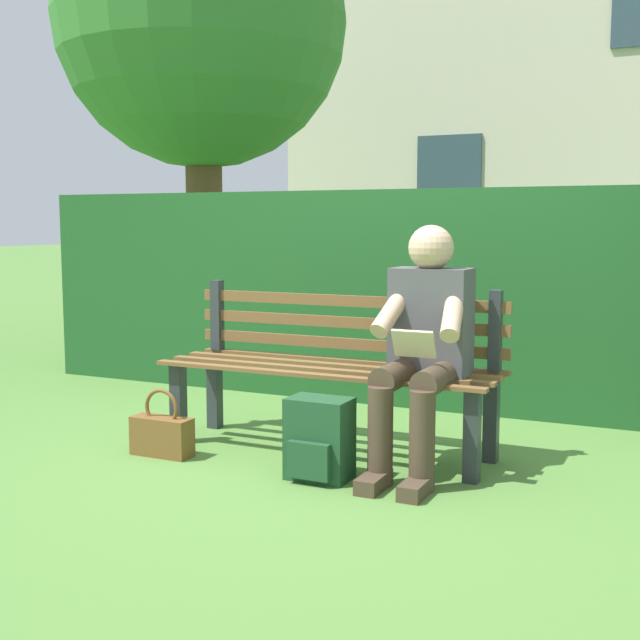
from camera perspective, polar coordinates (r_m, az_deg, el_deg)
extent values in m
plane|color=#517F38|center=(4.41, 0.56, -9.04)|extent=(60.00, 60.00, 0.00)
cube|color=#2D3338|center=(3.92, 10.42, -7.86)|extent=(0.07, 0.07, 0.44)
cube|color=#2D3338|center=(4.60, -9.73, -5.66)|extent=(0.07, 0.07, 0.44)
cube|color=#2D3338|center=(4.27, 11.70, -6.69)|extent=(0.07, 0.07, 0.44)
cube|color=#2D3338|center=(4.90, -7.27, -4.86)|extent=(0.07, 0.07, 0.44)
cube|color=brown|center=(4.52, 1.81, -2.82)|extent=(1.79, 0.06, 0.02)
cube|color=brown|center=(4.38, 0.99, -3.13)|extent=(1.79, 0.06, 0.02)
cube|color=brown|center=(4.24, 0.13, -3.46)|extent=(1.79, 0.06, 0.02)
cube|color=brown|center=(4.11, -0.79, -3.80)|extent=(1.79, 0.06, 0.02)
cube|color=#2D3338|center=(4.22, 11.97, -0.72)|extent=(0.06, 0.06, 0.41)
cube|color=#2D3338|center=(4.86, -7.09, 0.34)|extent=(0.06, 0.06, 0.41)
cube|color=brown|center=(4.50, 1.76, -1.63)|extent=(1.79, 0.02, 0.06)
cube|color=brown|center=(4.48, 1.77, -0.15)|extent=(1.79, 0.02, 0.06)
cube|color=brown|center=(4.47, 1.77, 1.33)|extent=(1.79, 0.02, 0.06)
cube|color=#4C4C51|center=(4.10, 7.66, -0.07)|extent=(0.38, 0.22, 0.52)
sphere|color=#D8AD8C|center=(4.05, 7.65, 4.95)|extent=(0.22, 0.22, 0.22)
cylinder|color=#473828|center=(3.90, 8.06, -3.97)|extent=(0.13, 0.42, 0.13)
cylinder|color=#473828|center=(3.97, 5.30, -3.77)|extent=(0.13, 0.42, 0.13)
cylinder|color=#473828|center=(3.76, 7.04, -8.26)|extent=(0.12, 0.12, 0.46)
cylinder|color=#473828|center=(3.83, 4.17, -7.97)|extent=(0.12, 0.12, 0.46)
cube|color=#473828|center=(3.75, 6.60, -11.43)|extent=(0.10, 0.24, 0.07)
cube|color=#473828|center=(3.81, 3.70, -11.08)|extent=(0.10, 0.24, 0.07)
cylinder|color=#D8AD8C|center=(3.91, 9.14, 0.49)|extent=(0.14, 0.32, 0.26)
cylinder|color=#D8AD8C|center=(4.01, 5.02, 0.69)|extent=(0.14, 0.32, 0.26)
cube|color=beige|center=(3.86, 6.46, -1.63)|extent=(0.20, 0.07, 0.13)
cube|color=#1E5123|center=(5.56, 8.66, 1.56)|extent=(6.06, 0.60, 1.41)
sphere|color=#1E5123|center=(6.19, -4.73, 6.06)|extent=(0.48, 0.48, 0.48)
cylinder|color=brown|center=(8.56, -7.94, 6.65)|extent=(0.37, 0.37, 2.39)
sphere|color=#387A33|center=(8.78, -8.17, 19.74)|extent=(2.89, 2.89, 2.89)
sphere|color=#387A33|center=(9.47, -10.44, 16.95)|extent=(1.73, 1.73, 1.73)
cube|color=#334756|center=(11.65, 8.85, 9.54)|extent=(0.90, 0.04, 1.20)
cube|color=#1E4728|center=(3.92, -0.03, -8.16)|extent=(0.29, 0.19, 0.39)
cube|color=#1E4728|center=(3.84, -0.78, -9.67)|extent=(0.21, 0.04, 0.17)
cylinder|color=#1E4728|center=(3.98, 1.82, -7.66)|extent=(0.04, 0.04, 0.23)
cylinder|color=#1E4728|center=(4.05, -0.50, -7.39)|extent=(0.04, 0.04, 0.23)
cube|color=brown|center=(4.39, -10.82, -7.88)|extent=(0.33, 0.12, 0.20)
torus|color=brown|center=(4.36, -10.86, -5.96)|extent=(0.20, 0.02, 0.20)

